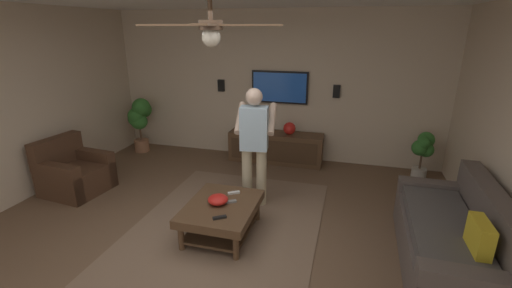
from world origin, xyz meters
TOP-DOWN VIEW (x-y plane):
  - ground_plane at (0.00, 0.00)m, footprint 7.68×7.68m
  - wall_back_tv at (3.25, 0.00)m, footprint 0.10×6.25m
  - area_rug at (0.61, -0.04)m, footprint 2.94×2.25m
  - couch at (0.46, -2.52)m, footprint 1.92×0.90m
  - armchair at (0.91, 2.51)m, footprint 0.88×0.89m
  - coffee_table at (0.41, -0.04)m, footprint 1.00×0.80m
  - media_console at (2.92, -0.14)m, footprint 0.45×1.70m
  - tv at (3.16, -0.14)m, footprint 0.05×1.03m
  - person_standing at (1.25, -0.21)m, footprint 0.58×0.59m
  - potted_plant_tall at (2.72, 2.53)m, footprint 0.54×0.43m
  - potted_plant_short at (2.71, -2.57)m, footprint 0.35×0.34m
  - bowl at (0.42, -0.00)m, footprint 0.24×0.24m
  - remote_white at (0.71, -0.09)m, footprint 0.12×0.15m
  - remote_black at (0.11, -0.14)m, footprint 0.12×0.15m
  - remote_grey at (0.48, -0.13)m, footprint 0.11×0.15m
  - vase_round at (2.90, -0.39)m, footprint 0.22×0.22m
  - wall_speaker_left at (3.17, -1.15)m, footprint 0.06×0.12m
  - wall_speaker_right at (3.17, 0.99)m, footprint 0.06×0.12m
  - ceiling_fan at (-0.12, -0.22)m, footprint 1.19×1.18m

SIDE VIEW (x-z plane):
  - ground_plane at x=0.00m, z-range 0.00..0.00m
  - area_rug at x=0.61m, z-range 0.00..0.01m
  - media_console at x=2.92m, z-range 0.00..0.55m
  - armchair at x=0.91m, z-range -0.13..0.69m
  - coffee_table at x=0.41m, z-range 0.10..0.50m
  - couch at x=0.46m, z-range -0.12..0.75m
  - remote_white at x=0.71m, z-range 0.40..0.42m
  - remote_black at x=0.11m, z-range 0.40..0.42m
  - remote_grey at x=0.48m, z-range 0.40..0.42m
  - bowl at x=0.42m, z-range 0.40..0.51m
  - potted_plant_short at x=2.71m, z-range 0.12..0.93m
  - vase_round at x=2.90m, z-range 0.55..0.77m
  - potted_plant_tall at x=2.72m, z-range 0.17..1.25m
  - person_standing at x=1.25m, z-range 0.11..1.75m
  - wall_speaker_left at x=3.17m, z-range 1.20..1.42m
  - wall_speaker_right at x=3.17m, z-range 1.21..1.43m
  - tv at x=3.16m, z-range 1.05..1.63m
  - wall_back_tv at x=3.25m, z-range 0.00..2.69m
  - ceiling_fan at x=-0.12m, z-range 2.13..2.59m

